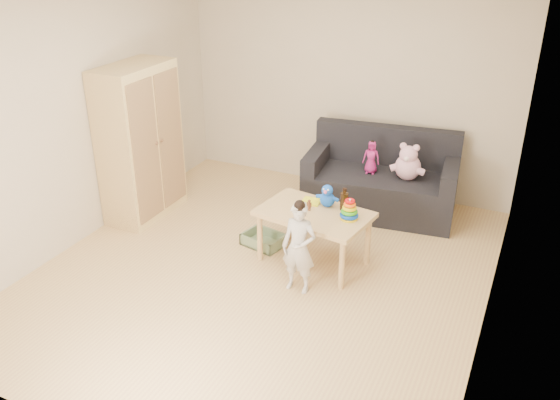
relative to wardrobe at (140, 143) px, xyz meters
The scene contains 13 objects.
room 1.90m from the wardrobe, 17.43° to the right, with size 4.50×4.50×4.50m.
wardrobe is the anchor object (origin of this frame).
sofa 2.71m from the wardrobe, 25.55° to the left, with size 1.65×0.82×0.46m, color black.
play_table 2.20m from the wardrobe, ahead, with size 1.03×0.65×0.54m, color tan.
storage_bin 1.72m from the wardrobe, ahead, with size 0.40×0.30×0.12m, color gray, non-canonical shape.
toddler 2.32m from the wardrobe, 17.68° to the right, with size 0.31×0.21×0.84m, color silver.
pink_bear 2.90m from the wardrobe, 22.68° to the left, with size 0.30×0.26×0.34m, color #FEBBDD, non-canonical shape.
doll 2.53m from the wardrobe, 26.17° to the left, with size 0.18×0.12×0.36m, color #BE237E.
ring_stacker 2.47m from the wardrobe, ahead, with size 0.18×0.18×0.20m.
brown_bottle 2.35m from the wardrobe, ahead, with size 0.08×0.08×0.22m.
blue_plush 2.18m from the wardrobe, ahead, with size 0.19×0.15×0.23m, color #1C66FF, non-canonical shape.
wooden_figure 2.08m from the wardrobe, ahead, with size 0.05×0.04×0.11m, color brown, non-canonical shape.
yellow_book 2.03m from the wardrobe, ahead, with size 0.18×0.18×0.01m, color #FDFF1A.
Camera 1 is at (2.15, -4.28, 3.05)m, focal length 38.00 mm.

